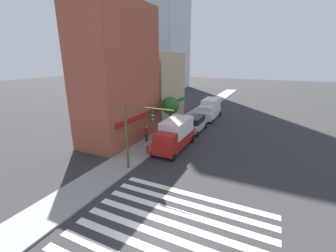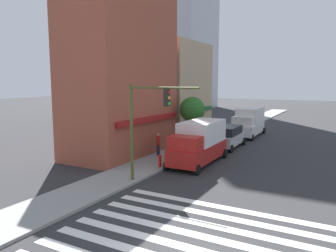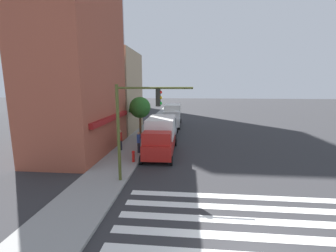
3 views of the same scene
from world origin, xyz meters
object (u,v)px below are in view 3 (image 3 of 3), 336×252
fire_hydrant (133,156)px  box_truck_red (161,135)px  pedestrian_red_jacket (120,140)px  box_truck_white (172,115)px  street_tree (140,108)px  traffic_signal (135,117)px  pedestrian_blue_shirt (139,142)px  suv_silver (168,128)px

fire_hydrant → box_truck_red: bearing=-32.4°
pedestrian_red_jacket → box_truck_white: bearing=-97.4°
box_truck_red → street_tree: size_ratio=1.41×
traffic_signal → pedestrian_red_jacket: size_ratio=3.25×
pedestrian_red_jacket → street_tree: street_tree is taller
traffic_signal → fire_hydrant: 4.76m
box_truck_red → street_tree: bearing=28.5°
pedestrian_blue_shirt → pedestrian_red_jacket: bearing=-52.2°
suv_silver → fire_hydrant: size_ratio=5.61×
suv_silver → fire_hydrant: (-9.21, 1.70, -0.42)m
fire_hydrant → street_tree: bearing=8.2°
traffic_signal → street_tree: traffic_signal is taller
traffic_signal → box_truck_red: (5.93, -0.69, -2.35)m
box_truck_red → pedestrian_red_jacket: box_truck_red is taller
traffic_signal → fire_hydrant: bearing=17.2°
suv_silver → street_tree: 4.00m
pedestrian_blue_shirt → fire_hydrant: (-2.33, -0.10, -0.46)m
fire_hydrant → traffic_signal: bearing=-162.8°
traffic_signal → pedestrian_red_jacket: bearing=24.8°
box_truck_white → pedestrian_blue_shirt: 14.08m
pedestrian_red_jacket → pedestrian_blue_shirt: 1.88m
suv_silver → street_tree: (-1.56, 2.80, 2.39)m
suv_silver → box_truck_white: (7.07, -0.00, 0.56)m
pedestrian_red_jacket → street_tree: (4.68, -0.77, 2.34)m
fire_hydrant → street_tree: size_ratio=0.19×
box_truck_red → street_tree: 5.99m
suv_silver → street_tree: bearing=118.3°
box_truck_white → pedestrian_red_jacket: bearing=163.6°
pedestrian_blue_shirt → box_truck_white: bearing=-129.6°
traffic_signal → box_truck_red: size_ratio=0.92×
box_truck_red → pedestrian_red_jacket: size_ratio=3.52×
street_tree → fire_hydrant: bearing=-171.8°
pedestrian_blue_shirt → box_truck_red: bearing=158.9°
box_truck_red → pedestrian_blue_shirt: 1.91m
fire_hydrant → pedestrian_red_jacket: bearing=32.2°
traffic_signal → box_truck_red: 6.42m
traffic_signal → box_truck_red: bearing=-6.7°
suv_silver → fire_hydrant: bearing=168.7°
box_truck_red → suv_silver: box_truck_red is taller
box_truck_red → pedestrian_blue_shirt: box_truck_red is taller
box_truck_red → pedestrian_red_jacket: bearing=84.5°
pedestrian_red_jacket → street_tree: size_ratio=0.40×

